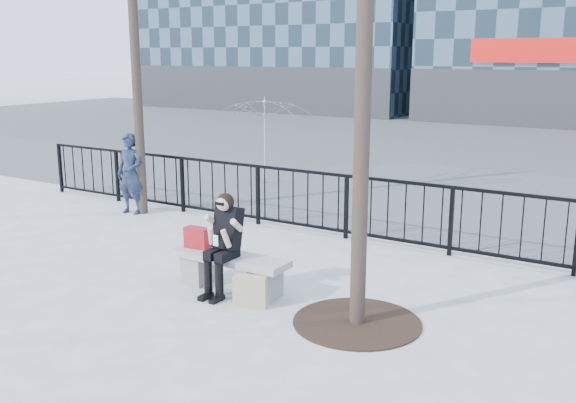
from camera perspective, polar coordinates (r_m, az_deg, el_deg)
The scene contains 10 objects.
ground at distance 8.64m, azimuth -5.09°, elevation -7.83°, with size 120.00×120.00×0.00m, color #979692.
street_surface at distance 22.21m, azimuth 18.71°, elevation 4.40°, with size 60.00×23.00×0.01m, color #474747.
railing at distance 10.92m, azimuth 4.27°, elevation -0.33°, with size 14.00×0.06×1.10m.
tree_grate at distance 7.65m, azimuth 6.15°, elevation -10.62°, with size 1.50×1.50×0.02m, color black.
bench_main at distance 8.54m, azimuth -5.13°, elevation -5.94°, with size 1.65×0.46×0.49m.
seated_woman at distance 8.31m, azimuth -5.84°, elevation -3.84°, with size 0.50×0.64×1.34m.
handbag at distance 8.79m, azimuth -8.07°, elevation -3.20°, with size 0.34×0.16×0.28m, color #A21418.
shopping_bag at distance 8.02m, azimuth -3.37°, elevation -7.98°, with size 0.42×0.15×0.39m, color beige.
standing_man at distance 12.85m, azimuth -13.83°, elevation 2.41°, with size 0.58×0.38×1.58m, color black.
vendor_umbrella at distance 15.31m, azimuth -2.18°, elevation 5.43°, with size 2.29×2.34×2.10m, color yellow.
Camera 1 is at (4.86, -6.45, 3.07)m, focal length 40.00 mm.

